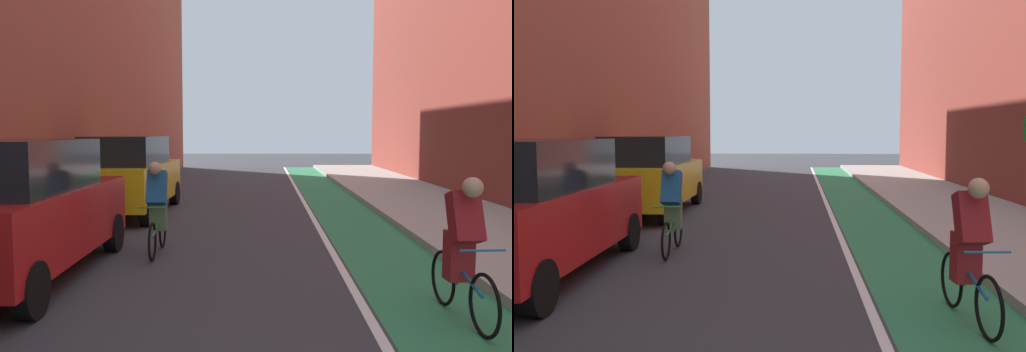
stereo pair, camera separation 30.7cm
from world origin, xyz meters
The scene contains 8 objects.
ground_plane centered at (0.00, 13.98, 0.00)m, with size 79.12×79.12×0.00m, color #38383D.
bike_lane_paint centered at (2.88, 15.98, 0.00)m, with size 1.60×35.96×0.00m, color #2D8451.
lane_divider_stripe centered at (1.98, 15.98, 0.00)m, with size 0.12×35.96×0.00m, color white.
sidewalk_right centered at (5.39, 15.98, 0.07)m, with size 3.41×35.96×0.14m, color #A8A59E.
parked_suv_red centered at (-2.63, 9.77, 1.02)m, with size 1.86×4.55×1.98m.
parked_suv_yellow_cab centered at (-2.63, 15.83, 1.02)m, with size 1.90×4.70×1.98m.
cyclist_mid centered at (2.99, 8.19, 0.81)m, with size 0.48×1.71×1.61m.
cyclist_trailing centered at (-1.03, 11.38, 0.84)m, with size 0.48×1.68×1.60m.
Camera 2 is at (1.10, 2.29, 2.09)m, focal length 37.83 mm.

